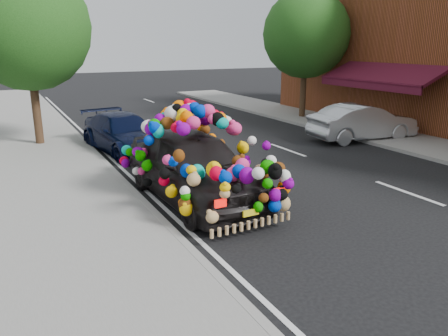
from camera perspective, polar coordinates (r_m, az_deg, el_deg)
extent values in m
plane|color=black|center=(9.14, 8.07, -6.68)|extent=(100.00, 100.00, 0.00)
cube|color=gray|center=(7.66, -19.80, -11.67)|extent=(4.00, 60.00, 0.12)
cube|color=gray|center=(8.07, -5.85, -9.26)|extent=(0.15, 60.00, 0.13)
cube|color=gray|center=(16.79, 25.29, 2.62)|extent=(3.00, 40.00, 0.12)
cube|color=#480D1E|center=(18.78, 19.77, 11.56)|extent=(1.62, 5.20, 0.75)
cube|color=#480D1E|center=(18.27, 18.01, 10.35)|extent=(0.06, 5.20, 0.35)
cylinder|color=#332114|center=(16.50, -23.33, 7.25)|extent=(0.28, 0.28, 2.73)
sphere|color=#1B4713|center=(16.37, -24.39, 16.49)|extent=(4.20, 4.20, 4.20)
cylinder|color=#332114|center=(21.36, 10.29, 9.87)|extent=(0.28, 0.28, 2.64)
sphere|color=#1B4713|center=(21.25, 10.64, 16.80)|extent=(4.00, 4.00, 4.00)
imported|color=black|center=(9.98, -3.92, 0.25)|extent=(2.08, 4.75, 1.59)
cube|color=red|center=(7.71, -0.46, -4.63)|extent=(0.22, 0.07, 0.14)
cube|color=red|center=(8.38, 7.19, -3.06)|extent=(0.22, 0.07, 0.14)
cube|color=yellow|center=(8.13, 3.53, -5.83)|extent=(0.34, 0.05, 0.12)
imported|color=black|center=(14.91, -12.93, 4.47)|extent=(2.34, 4.52, 1.25)
imported|color=#ADB0B4|center=(17.09, 17.66, 5.70)|extent=(4.20, 1.89, 1.34)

